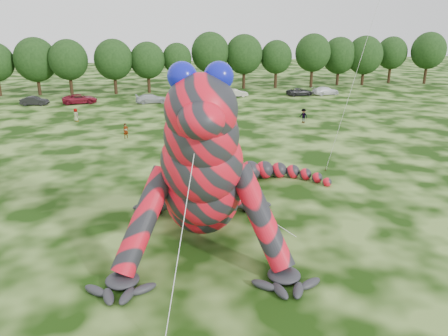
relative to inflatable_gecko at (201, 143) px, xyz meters
The scene contains 26 objects.
ground 6.85m from the inflatable_gecko, 26.76° to the right, with size 240.00×240.00×0.00m, color #16330A.
inflatable_gecko is the anchor object (origin of this frame).
tree_5 59.73m from the inflatable_gecko, 108.87° to the left, with size 7.16×6.44×9.80m, color black, non-canonical shape.
tree_6 56.47m from the inflatable_gecko, 104.09° to the left, with size 6.52×5.86×9.49m, color black, non-canonical shape.
tree_7 55.24m from the inflatable_gecko, 96.52° to the left, with size 6.68×6.01×9.48m, color black, non-canonical shape.
tree_8 55.07m from the inflatable_gecko, 90.42° to the left, with size 6.14×5.53×8.94m, color black, non-canonical shape.
tree_9 55.65m from the inflatable_gecko, 84.97° to the left, with size 5.27×4.74×8.68m, color black, non-canonical shape.
tree_10 57.76m from the inflatable_gecko, 78.81° to the left, with size 7.09×6.38×10.50m, color black, non-canonical shape.
tree_11 58.96m from the inflatable_gecko, 72.64° to the left, with size 7.01×6.31×10.07m, color black, non-canonical shape.
tree_12 60.70m from the inflatable_gecko, 66.89° to the left, with size 5.99×5.39×8.97m, color black, non-canonical shape.
tree_13 63.29m from the inflatable_gecko, 60.73° to the left, with size 6.83×6.15×10.13m, color black, non-canonical shape.
tree_14 67.94m from the inflatable_gecko, 56.73° to the left, with size 6.82×6.14×9.40m, color black, non-canonical shape.
tree_15 70.05m from the inflatable_gecko, 52.87° to the left, with size 7.17×6.45×9.63m, color black, non-canonical shape.
tree_16 75.68m from the inflatable_gecko, 49.39° to the left, with size 6.26×5.63×9.37m, color black, non-canonical shape.
tree_17 78.14m from the inflatable_gecko, 44.47° to the left, with size 6.98×6.28×10.30m, color black, non-canonical shape.
car_1 49.96m from the inflatable_gecko, 111.65° to the left, with size 1.44×4.13×1.36m, color black.
car_2 47.95m from the inflatable_gecko, 104.15° to the left, with size 2.44×5.29×1.47m, color maroon.
car_3 44.44m from the inflatable_gecko, 90.84° to the left, with size 2.00×4.93×1.43m, color #B1B6BB.
car_4 45.67m from the inflatable_gecko, 81.20° to the left, with size 1.70×4.24×1.44m, color #121851.
car_5 49.34m from the inflatable_gecko, 73.65° to the left, with size 1.39×3.99×1.32m, color beige.
car_6 52.65m from the inflatable_gecko, 61.53° to the left, with size 2.15×4.66×1.29m, color #2A2A2D.
car_7 54.82m from the inflatable_gecko, 57.08° to the left, with size 1.99×4.90×1.42m, color white.
spectator_5 17.77m from the inflatable_gecko, 70.78° to the left, with size 1.48×0.47×1.60m, color gray.
spectator_4 35.14m from the inflatable_gecko, 108.38° to the left, with size 0.82×0.54×1.68m, color gray.
spectator_2 31.55m from the inflatable_gecko, 56.07° to the left, with size 1.19×0.68×1.84m, color gray.
spectator_0 23.84m from the inflatable_gecko, 101.60° to the left, with size 0.61×0.40×1.68m, color gray.
Camera 1 is at (-7.95, -23.40, 12.45)m, focal length 35.00 mm.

